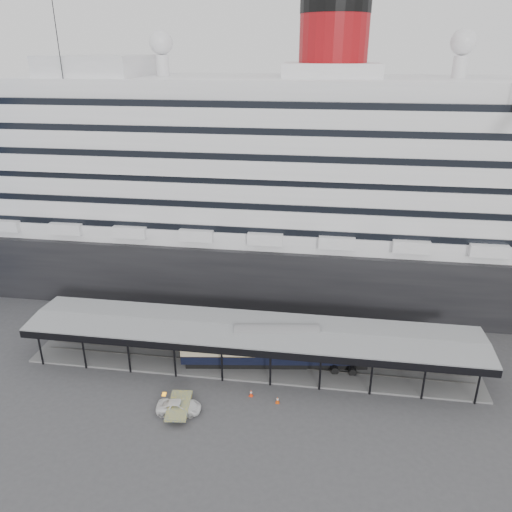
# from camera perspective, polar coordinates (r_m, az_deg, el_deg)

# --- Properties ---
(ground) EXTENTS (200.00, 200.00, 0.00)m
(ground) POSITION_cam_1_polar(r_m,az_deg,el_deg) (60.63, -1.28, -14.77)
(ground) COLOR #3B3B3D
(ground) RESTS_ON ground
(cruise_ship) EXTENTS (130.00, 30.00, 43.90)m
(cruise_ship) POSITION_cam_1_polar(r_m,az_deg,el_deg) (81.98, 2.42, 9.59)
(cruise_ship) COLOR black
(cruise_ship) RESTS_ON ground
(platform_canopy) EXTENTS (56.00, 9.18, 5.30)m
(platform_canopy) POSITION_cam_1_polar(r_m,az_deg,el_deg) (63.30, -0.53, -10.35)
(platform_canopy) COLOR slate
(platform_canopy) RESTS_ON ground
(port_truck) EXTENTS (5.07, 2.78, 1.35)m
(port_truck) POSITION_cam_1_polar(r_m,az_deg,el_deg) (57.47, -8.80, -16.67)
(port_truck) COLOR white
(port_truck) RESTS_ON ground
(pullman_carriage) EXTENTS (23.67, 6.16, 23.05)m
(pullman_carriage) POSITION_cam_1_polar(r_m,az_deg,el_deg) (62.74, 2.35, -10.25)
(pullman_carriage) COLOR black
(pullman_carriage) RESTS_ON ground
(traffic_cone_left) EXTENTS (0.53, 0.53, 0.81)m
(traffic_cone_left) POSITION_cam_1_polar(r_m,az_deg,el_deg) (58.90, -9.15, -15.92)
(traffic_cone_left) COLOR #E8590C
(traffic_cone_left) RESTS_ON ground
(traffic_cone_mid) EXTENTS (0.55, 0.55, 0.84)m
(traffic_cone_mid) POSITION_cam_1_polar(r_m,az_deg,el_deg) (59.12, -0.57, -15.38)
(traffic_cone_mid) COLOR #FA370D
(traffic_cone_mid) RESTS_ON ground
(traffic_cone_right) EXTENTS (0.47, 0.47, 0.83)m
(traffic_cone_right) POSITION_cam_1_polar(r_m,az_deg,el_deg) (58.23, 2.47, -16.10)
(traffic_cone_right) COLOR #D6480B
(traffic_cone_right) RESTS_ON ground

